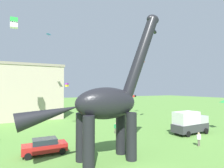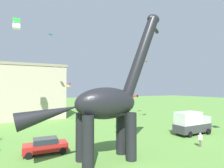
# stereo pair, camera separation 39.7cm
# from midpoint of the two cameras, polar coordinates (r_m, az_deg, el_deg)

# --- Properties ---
(dinosaur_sculpture) EXTENTS (13.64, 2.89, 14.26)m
(dinosaur_sculpture) POSITION_cam_midpoint_polar(r_m,az_deg,el_deg) (17.02, -2.58, -5.88)
(dinosaur_sculpture) COLOR black
(dinosaur_sculpture) RESTS_ON ground_plane
(parked_sedan_left) EXTENTS (4.25, 2.02, 1.55)m
(parked_sedan_left) POSITION_cam_midpoint_polar(r_m,az_deg,el_deg) (20.60, -20.41, -17.32)
(parked_sedan_left) COLOR red
(parked_sedan_left) RESTS_ON ground_plane
(parked_box_truck) EXTENTS (5.68, 2.39, 3.20)m
(parked_box_truck) POSITION_cam_midpoint_polar(r_m,az_deg,el_deg) (29.26, 22.22, -10.79)
(parked_box_truck) COLOR #38383D
(parked_box_truck) RESTS_ON ground_plane
(person_watching_child) EXTENTS (0.58, 0.25, 1.54)m
(person_watching_child) POSITION_cam_midpoint_polar(r_m,az_deg,el_deg) (23.83, 24.51, -14.74)
(person_watching_child) COLOR #6B6056
(person_watching_child) RESTS_ON ground_plane
(person_strolling_adult) EXTENTS (0.58, 0.25, 1.54)m
(person_strolling_adult) POSITION_cam_midpoint_polar(r_m,az_deg,el_deg) (27.61, 0.71, -12.98)
(person_strolling_adult) COLOR #6B6056
(person_strolling_adult) RESTS_ON ground_plane
(kite_near_high) EXTENTS (1.56, 1.73, 0.33)m
(kite_near_high) POSITION_cam_midpoint_polar(r_m,az_deg,el_deg) (44.62, 9.03, 6.82)
(kite_near_high) COLOR red
(kite_near_low) EXTENTS (1.01, 1.01, 1.43)m
(kite_near_low) POSITION_cam_midpoint_polar(r_m,az_deg,el_deg) (32.08, -28.05, 16.12)
(kite_near_low) COLOR green
(kite_high_left) EXTENTS (0.62, 0.62, 0.63)m
(kite_high_left) POSITION_cam_midpoint_polar(r_m,az_deg,el_deg) (32.14, -13.96, -0.23)
(kite_high_left) COLOR purple
(kite_far_left) EXTENTS (1.39, 1.56, 0.44)m
(kite_far_left) POSITION_cam_midpoint_polar(r_m,az_deg,el_deg) (35.23, 5.97, -3.67)
(kite_far_left) COLOR red
(kite_mid_left) EXTENTS (2.09, 2.16, 0.61)m
(kite_mid_left) POSITION_cam_midpoint_polar(r_m,az_deg,el_deg) (35.02, 11.92, 15.56)
(kite_mid_left) COLOR black
(kite_drifting) EXTENTS (0.79, 0.95, 1.05)m
(kite_drifting) POSITION_cam_midpoint_polar(r_m,az_deg,el_deg) (35.41, -19.13, 14.14)
(kite_drifting) COLOR #287AE5
(background_building_block) EXTENTS (23.04, 11.64, 11.57)m
(background_building_block) POSITION_cam_midpoint_polar(r_m,az_deg,el_deg) (45.97, -30.25, -2.04)
(background_building_block) COLOR #B7A893
(background_building_block) RESTS_ON ground_plane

